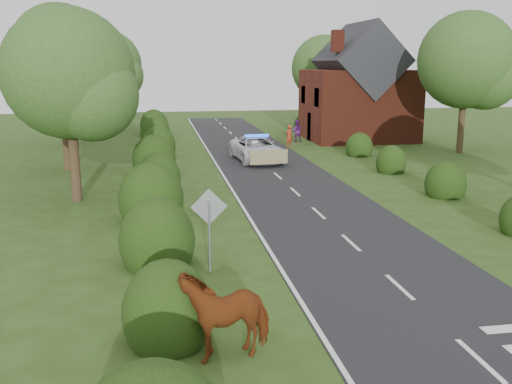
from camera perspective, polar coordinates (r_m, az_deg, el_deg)
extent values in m
plane|color=#2D4014|center=(16.28, 14.15, -9.25)|extent=(120.00, 120.00, 0.00)
cube|color=black|center=(30.03, 2.58, 1.24)|extent=(6.00, 70.00, 0.02)
cube|color=white|center=(13.07, 21.47, -15.36)|extent=(0.12, 1.80, 0.01)
cube|color=white|center=(16.27, 14.15, -9.17)|extent=(0.12, 1.80, 0.01)
cube|color=white|center=(19.76, 9.47, -5.01)|extent=(0.12, 1.80, 0.01)
cube|color=white|center=(23.42, 6.26, -2.09)|extent=(0.12, 1.80, 0.01)
cube|color=white|center=(27.17, 3.94, 0.03)|extent=(0.12, 1.80, 0.01)
cube|color=white|center=(30.99, 2.18, 1.63)|extent=(0.12, 1.80, 0.01)
cube|color=white|center=(34.84, 0.81, 2.88)|extent=(0.12, 1.80, 0.01)
cube|color=white|center=(38.73, -0.29, 3.88)|extent=(0.12, 1.80, 0.01)
cube|color=white|center=(42.63, -1.19, 4.69)|extent=(0.12, 1.80, 0.01)
cube|color=white|center=(46.56, -1.94, 5.37)|extent=(0.12, 1.80, 0.01)
cube|color=white|center=(50.49, -2.57, 5.94)|extent=(0.12, 1.80, 0.01)
cube|color=white|center=(54.43, -3.12, 6.43)|extent=(0.12, 1.80, 0.01)
cube|color=white|center=(58.39, -3.59, 6.85)|extent=(0.12, 1.80, 0.01)
cube|color=white|center=(62.34, -4.00, 7.22)|extent=(0.12, 1.80, 0.01)
cube|color=white|center=(29.55, -2.92, 1.08)|extent=(0.12, 70.00, 0.01)
cube|color=white|center=(14.68, 23.80, -12.38)|extent=(1.20, 0.35, 0.01)
ellipsoid|color=black|center=(12.88, -8.83, -11.86)|extent=(2.00, 2.10, 2.40)
ellipsoid|color=black|center=(17.53, -9.86, -4.87)|extent=(2.30, 2.41, 2.70)
ellipsoid|color=black|center=(22.34, -10.44, -0.84)|extent=(2.50, 2.62, 3.00)
ellipsoid|color=black|center=(27.25, -9.74, 1.33)|extent=(2.10, 2.20, 2.50)
ellipsoid|color=black|center=(32.16, -10.16, 3.20)|extent=(2.40, 2.52, 2.80)
ellipsoid|color=black|center=(38.10, -9.70, 4.60)|extent=(2.20, 2.31, 2.60)
ellipsoid|color=black|center=(44.04, -10.02, 5.70)|extent=(2.30, 2.41, 2.70)
ellipsoid|color=black|center=(50.00, -10.15, 6.55)|extent=(2.40, 2.52, 2.80)
ellipsoid|color=black|center=(27.58, 18.41, 0.76)|extent=(1.90, 2.00, 2.10)
ellipsoid|color=black|center=(32.85, 13.36, 2.86)|extent=(1.70, 1.78, 2.00)
ellipsoid|color=black|center=(38.47, 10.28, 4.40)|extent=(1.80, 1.89, 2.00)
ellipsoid|color=black|center=(51.68, 4.75, 6.65)|extent=(1.70, 1.78, 2.00)
cylinder|color=#332316|center=(26.29, -17.71, 3.36)|extent=(0.44, 0.44, 3.96)
sphere|color=#1D431A|center=(25.99, -18.26, 11.21)|extent=(5.60, 5.60, 5.60)
sphere|color=#50712D|center=(25.34, -16.07, 9.29)|extent=(3.92, 3.92, 3.92)
cylinder|color=#332316|center=(34.36, -18.46, 5.20)|extent=(0.44, 0.44, 3.74)
sphere|color=#1D431A|center=(34.12, -18.87, 10.86)|extent=(5.60, 5.60, 5.60)
sphere|color=#50712D|center=(33.46, -17.23, 9.49)|extent=(3.92, 3.92, 3.92)
cylinder|color=#332316|center=(44.37, -18.60, 7.47)|extent=(0.44, 0.44, 4.84)
sphere|color=#1D431A|center=(44.24, -19.01, 13.14)|extent=(6.80, 6.80, 6.80)
sphere|color=#50712D|center=(43.39, -17.46, 11.81)|extent=(4.76, 4.76, 4.76)
cylinder|color=#332316|center=(54.03, -14.39, 8.21)|extent=(0.44, 0.44, 4.18)
sphere|color=#1D431A|center=(53.89, -14.61, 12.23)|extent=(6.00, 6.00, 6.00)
sphere|color=#50712D|center=(53.23, -13.46, 11.27)|extent=(4.20, 4.20, 4.20)
cylinder|color=#332316|center=(41.31, 19.87, 6.72)|extent=(0.44, 0.44, 4.40)
sphere|color=#1D431A|center=(41.13, 20.29, 12.27)|extent=(6.40, 6.40, 6.40)
sphere|color=#50712D|center=(41.16, 22.01, 10.73)|extent=(4.48, 4.48, 4.48)
cylinder|color=#332316|center=(54.12, 6.72, 8.40)|extent=(0.44, 0.44, 3.96)
sphere|color=#1D431A|center=(53.97, 6.82, 12.22)|extent=(6.00, 6.00, 6.00)
sphere|color=#50712D|center=(53.72, 8.08, 11.22)|extent=(4.20, 4.20, 4.20)
cylinder|color=gray|center=(16.53, -4.67, -4.51)|extent=(0.08, 0.08, 2.20)
cube|color=gray|center=(16.29, -4.73, -1.48)|extent=(1.06, 0.04, 1.06)
cube|color=#5F2316|center=(46.64, 10.16, 8.56)|extent=(8.00, 7.00, 5.50)
cube|color=black|center=(46.52, 10.33, 12.80)|extent=(5.94, 7.40, 5.94)
cube|color=#5F2316|center=(43.85, 8.15, 14.72)|extent=(0.80, 0.80, 1.60)
imported|color=#572714|center=(12.29, -3.21, -12.41)|extent=(2.39, 1.64, 1.54)
imported|color=silver|center=(35.72, 0.06, 4.32)|extent=(2.98, 5.68, 1.52)
cube|color=yellow|center=(33.10, 1.29, 3.51)|extent=(2.27, 0.25, 0.84)
cube|color=blue|center=(35.61, 0.06, 5.66)|extent=(1.54, 0.41, 0.14)
imported|color=#9E301B|center=(41.94, 3.32, 5.61)|extent=(0.70, 0.61, 1.61)
imported|color=#571A6D|center=(44.71, 4.09, 6.10)|extent=(0.92, 0.76, 1.70)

